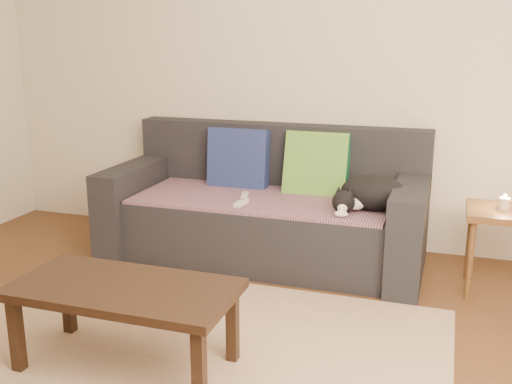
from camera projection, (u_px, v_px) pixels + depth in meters
ground at (162, 373)px, 2.69m from camera, size 4.50×4.50×0.00m
back_wall at (285, 61)px, 4.20m from camera, size 4.50×0.04×2.60m
sofa at (266, 213)px, 4.06m from camera, size 2.10×0.94×0.87m
throw_blanket at (262, 199)px, 3.94m from camera, size 1.66×0.74×0.02m
cushion_navy at (238, 159)px, 4.21m from camera, size 0.43×0.15×0.44m
cushion_green at (316, 164)px, 4.04m from camera, size 0.43×0.22×0.44m
cat at (371, 194)px, 3.64m from camera, size 0.49×0.42×0.21m
wii_remote_a at (241, 203)px, 3.76m from camera, size 0.05×0.15×0.03m
wii_remote_b at (245, 196)px, 3.92m from camera, size 0.07×0.15×0.03m
side_table at (502, 224)px, 3.46m from camera, size 0.40×0.40×0.50m
candle at (504, 203)px, 3.42m from camera, size 0.06×0.06×0.09m
rug at (176, 355)px, 2.83m from camera, size 2.50×1.80×0.01m
coffee_table at (124, 296)px, 2.66m from camera, size 1.00×0.50×0.40m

